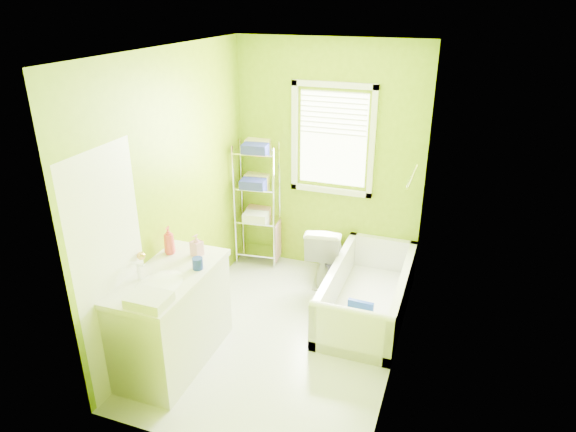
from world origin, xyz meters
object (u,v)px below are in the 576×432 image
(vanity, at_px, (172,316))
(toilet, at_px, (325,251))
(bathtub, at_px, (367,299))
(wire_shelf_unit, at_px, (258,191))

(vanity, bearing_deg, toilet, 64.66)
(toilet, xyz_separation_m, vanity, (-0.85, -1.80, 0.11))
(toilet, distance_m, vanity, 2.00)
(bathtub, xyz_separation_m, toilet, (-0.59, 0.52, 0.18))
(toilet, bearing_deg, bathtub, 130.53)
(bathtub, distance_m, vanity, 1.95)
(bathtub, bearing_deg, wire_shelf_unit, 155.02)
(toilet, height_order, vanity, vanity)
(bathtub, height_order, vanity, vanity)
(bathtub, relative_size, toilet, 2.31)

